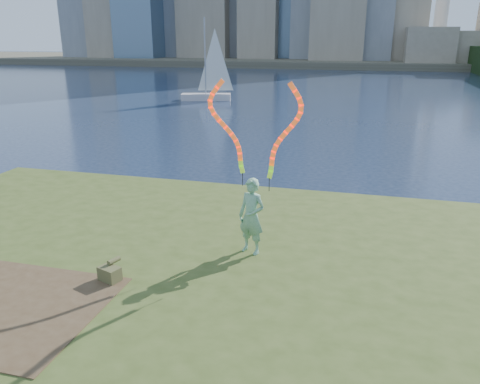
# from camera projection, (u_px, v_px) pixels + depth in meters

# --- Properties ---
(ground) EXTENTS (320.00, 320.00, 0.00)m
(ground) POSITION_uv_depth(u_px,v_px,m) (191.00, 278.00, 11.04)
(ground) COLOR #19253E
(ground) RESTS_ON ground
(grassy_knoll) EXTENTS (20.00, 18.00, 0.80)m
(grassy_knoll) POSITION_uv_depth(u_px,v_px,m) (148.00, 320.00, 8.83)
(grassy_knoll) COLOR #3C4C1B
(grassy_knoll) RESTS_ON ground
(dirt_patch) EXTENTS (3.20, 3.00, 0.02)m
(dirt_patch) POSITION_uv_depth(u_px,v_px,m) (12.00, 307.00, 8.38)
(dirt_patch) COLOR #47331E
(dirt_patch) RESTS_ON grassy_knoll
(far_shore) EXTENTS (320.00, 40.00, 1.20)m
(far_shore) POSITION_uv_depth(u_px,v_px,m) (348.00, 61.00, 98.09)
(far_shore) COLOR #484335
(far_shore) RESTS_ON ground
(woman_with_ribbons) EXTENTS (1.97, 0.78, 4.10)m
(woman_with_ribbons) POSITION_uv_depth(u_px,v_px,m) (253.00, 193.00, 10.14)
(woman_with_ribbons) COLOR #1F7336
(woman_with_ribbons) RESTS_ON grassy_knoll
(canvas_bag) EXTENTS (0.49, 0.55, 0.40)m
(canvas_bag) POSITION_uv_depth(u_px,v_px,m) (110.00, 273.00, 9.27)
(canvas_bag) COLOR brown
(canvas_bag) RESTS_ON grassy_knoll
(sailboat) EXTENTS (4.69, 2.44, 7.06)m
(sailboat) POSITION_uv_depth(u_px,v_px,m) (208.00, 86.00, 41.70)
(sailboat) COLOR beige
(sailboat) RESTS_ON ground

